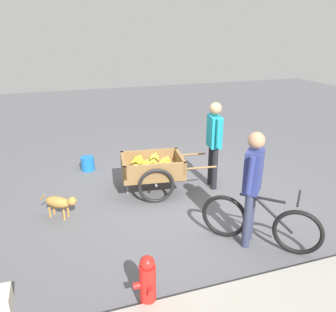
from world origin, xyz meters
The scene contains 8 objects.
ground_plane centered at (0.00, 0.00, 0.00)m, with size 24.00×24.00×0.00m, color #56565B.
fruit_cart centered at (0.39, -0.34, 0.44)m, with size 1.73×1.01×0.71m.
vendor_person centered at (-0.75, -0.19, 0.98)m, with size 0.24×0.56×1.63m.
bicycle centered at (-0.56, 1.72, 0.35)m, with size 1.26×1.17×0.85m.
cyclist_person centered at (-0.45, 1.62, 0.98)m, with size 0.38×0.45×1.64m.
dog centered at (2.04, 0.09, 0.27)m, with size 0.57×0.43×0.40m.
fire_hydrant centered at (1.21, 2.35, 0.33)m, with size 0.25×0.25×0.67m.
plastic_bucket centered at (1.43, -1.75, 0.15)m, with size 0.29×0.29×0.29m, color #1966B2.
Camera 1 is at (1.91, 5.15, 2.87)m, focal length 36.25 mm.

